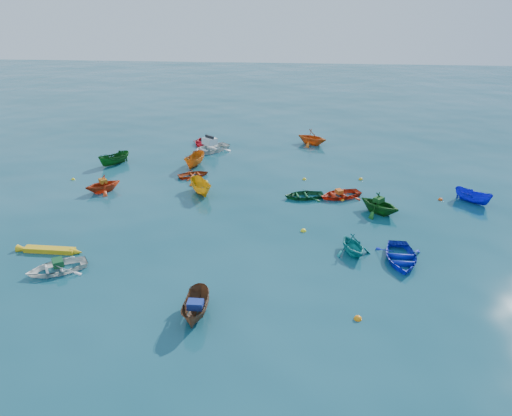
# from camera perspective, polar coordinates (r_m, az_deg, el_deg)

# --- Properties ---
(ground) EXTENTS (160.00, 160.00, 0.00)m
(ground) POSITION_cam_1_polar(r_m,az_deg,el_deg) (29.97, -0.88, -4.56)
(ground) COLOR #0A3E48
(ground) RESTS_ON ground
(dinghy_white_near) EXTENTS (3.92, 3.66, 0.66)m
(dinghy_white_near) POSITION_cam_1_polar(r_m,az_deg,el_deg) (29.72, -21.75, -6.71)
(dinghy_white_near) COLOR white
(dinghy_white_near) RESTS_ON ground
(sampan_brown_mid) EXTENTS (1.17, 3.03, 1.17)m
(sampan_brown_mid) POSITION_cam_1_polar(r_m,az_deg,el_deg) (24.37, -6.79, -12.17)
(sampan_brown_mid) COLOR brown
(sampan_brown_mid) RESTS_ON ground
(dinghy_blue_se) EXTENTS (2.73, 3.73, 0.76)m
(dinghy_blue_se) POSITION_cam_1_polar(r_m,az_deg,el_deg) (29.74, 16.16, -5.84)
(dinghy_blue_se) COLOR #0E1FB6
(dinghy_blue_se) RESTS_ON ground
(dinghy_orange_w) EXTENTS (3.55, 3.51, 1.42)m
(dinghy_orange_w) POSITION_cam_1_polar(r_m,az_deg,el_deg) (39.85, -17.01, 1.81)
(dinghy_orange_w) COLOR red
(dinghy_orange_w) RESTS_ON ground
(sampan_yellow_mid) EXTENTS (2.52, 3.29, 1.20)m
(sampan_yellow_mid) POSITION_cam_1_polar(r_m,az_deg,el_deg) (37.94, -6.25, 1.64)
(sampan_yellow_mid) COLOR gold
(sampan_yellow_mid) RESTS_ON ground
(dinghy_green_e) EXTENTS (3.31, 2.68, 0.61)m
(dinghy_green_e) POSITION_cam_1_polar(r_m,az_deg,el_deg) (37.16, 5.48, 1.19)
(dinghy_green_e) COLOR #124E27
(dinghy_green_e) RESTS_ON ground
(dinghy_cyan_se) EXTENTS (2.85, 3.05, 1.30)m
(dinghy_cyan_se) POSITION_cam_1_polar(r_m,az_deg,el_deg) (29.93, 10.94, -5.08)
(dinghy_cyan_se) COLOR teal
(dinghy_cyan_se) RESTS_ON ground
(dinghy_red_nw) EXTENTS (3.16, 2.88, 0.54)m
(dinghy_red_nw) POSITION_cam_1_polar(r_m,az_deg,el_deg) (41.52, -7.12, 3.60)
(dinghy_red_nw) COLOR #A2320D
(dinghy_red_nw) RESTS_ON ground
(sampan_orange_n) EXTENTS (1.80, 3.37, 1.24)m
(sampan_orange_n) POSITION_cam_1_polar(r_m,az_deg,el_deg) (43.95, -6.98, 4.76)
(sampan_orange_n) COLOR #C26312
(sampan_orange_n) RESTS_ON ground
(dinghy_green_n) EXTENTS (3.95, 3.92, 1.58)m
(dinghy_green_n) POSITION_cam_1_polar(r_m,az_deg,el_deg) (35.52, 13.84, -0.54)
(dinghy_green_n) COLOR #145517
(dinghy_green_n) RESTS_ON ground
(dinghy_red_ne) EXTENTS (3.86, 3.45, 0.66)m
(dinghy_red_ne) POSITION_cam_1_polar(r_m,az_deg,el_deg) (37.60, 9.56, 1.23)
(dinghy_red_ne) COLOR red
(dinghy_red_ne) RESTS_ON ground
(sampan_blue_far) EXTENTS (2.73, 2.64, 1.07)m
(sampan_blue_far) POSITION_cam_1_polar(r_m,az_deg,el_deg) (39.44, 23.44, 0.60)
(sampan_blue_far) COLOR #0F14C2
(sampan_blue_far) RESTS_ON ground
(dinghy_red_far) EXTENTS (2.11, 2.86, 0.57)m
(dinghy_red_far) POSITION_cam_1_polar(r_m,az_deg,el_deg) (50.34, -6.24, 7.28)
(dinghy_red_far) COLOR red
(dinghy_red_far) RESTS_ON ground
(dinghy_orange_far) EXTENTS (4.01, 3.84, 1.63)m
(dinghy_orange_far) POSITION_cam_1_polar(r_m,az_deg,el_deg) (50.26, 6.38, 7.25)
(dinghy_orange_far) COLOR #D75C14
(dinghy_orange_far) RESTS_ON ground
(sampan_green_far) EXTENTS (2.73, 3.11, 1.17)m
(sampan_green_far) POSITION_cam_1_polar(r_m,az_deg,el_deg) (45.75, -15.81, 4.79)
(sampan_green_far) COLOR #124F16
(sampan_green_far) RESTS_ON ground
(kayak_yellow) EXTENTS (3.74, 0.61, 0.37)m
(kayak_yellow) POSITION_cam_1_polar(r_m,az_deg,el_deg) (31.91, -22.47, -4.67)
(kayak_yellow) COLOR gold
(kayak_yellow) RESTS_ON ground
(motorboat_white) EXTENTS (4.86, 4.98, 1.44)m
(motorboat_white) POSITION_cam_1_polar(r_m,az_deg,el_deg) (47.95, -5.27, 6.47)
(motorboat_white) COLOR white
(motorboat_white) RESTS_ON ground
(tarp_green_a) EXTENTS (0.86, 0.91, 0.35)m
(tarp_green_a) POSITION_cam_1_polar(r_m,az_deg,el_deg) (29.48, -21.71, -5.82)
(tarp_green_a) COLOR #134E25
(tarp_green_a) RESTS_ON dinghy_white_near
(tarp_blue_a) EXTENTS (0.74, 0.56, 0.36)m
(tarp_blue_a) POSITION_cam_1_polar(r_m,az_deg,el_deg) (23.81, -6.95, -10.90)
(tarp_blue_a) COLOR navy
(tarp_blue_a) RESTS_ON sampan_brown_mid
(tarp_orange_a) EXTENTS (0.78, 0.80, 0.31)m
(tarp_orange_a) POSITION_cam_1_polar(r_m,az_deg,el_deg) (39.57, -17.09, 2.99)
(tarp_orange_a) COLOR #C26713
(tarp_orange_a) RESTS_ON dinghy_orange_w
(tarp_green_b) EXTENTS (0.84, 0.86, 0.33)m
(tarp_green_b) POSITION_cam_1_polar(r_m,az_deg,el_deg) (35.20, 13.85, 0.92)
(tarp_green_b) COLOR #124A16
(tarp_green_b) RESTS_ON dinghy_green_n
(tarp_orange_b) EXTENTS (0.65, 0.72, 0.28)m
(tarp_orange_b) POSITION_cam_1_polar(r_m,az_deg,el_deg) (37.38, 9.48, 1.88)
(tarp_orange_b) COLOR #CF5215
(tarp_orange_b) RESTS_ON dinghy_red_ne
(buoy_ye_a) EXTENTS (0.36, 0.36, 0.36)m
(buoy_ye_a) POSITION_cam_1_polar(r_m,az_deg,el_deg) (32.06, 5.43, -2.66)
(buoy_ye_a) COLOR yellow
(buoy_ye_a) RESTS_ON ground
(buoy_or_b) EXTENTS (0.39, 0.39, 0.39)m
(buoy_or_b) POSITION_cam_1_polar(r_m,az_deg,el_deg) (24.49, 11.56, -12.35)
(buoy_or_b) COLOR orange
(buoy_or_b) RESTS_ON ground
(buoy_ye_b) EXTENTS (0.30, 0.30, 0.30)m
(buoy_ye_b) POSITION_cam_1_polar(r_m,az_deg,el_deg) (43.13, -20.16, 3.06)
(buoy_ye_b) COLOR yellow
(buoy_ye_b) RESTS_ON ground
(buoy_or_c) EXTENTS (0.37, 0.37, 0.37)m
(buoy_or_c) POSITION_cam_1_polar(r_m,az_deg,el_deg) (39.61, -7.35, 2.57)
(buoy_or_c) COLOR #FF5A0D
(buoy_or_c) RESTS_ON ground
(buoy_ye_c) EXTENTS (0.33, 0.33, 0.33)m
(buoy_ye_c) POSITION_cam_1_polar(r_m,az_deg,el_deg) (40.70, 5.55, 3.25)
(buoy_ye_c) COLOR yellow
(buoy_ye_c) RESTS_ON ground
(buoy_or_d) EXTENTS (0.33, 0.33, 0.33)m
(buoy_or_d) POSITION_cam_1_polar(r_m,az_deg,el_deg) (39.01, 20.32, 0.87)
(buoy_or_d) COLOR #DE490C
(buoy_or_d) RESTS_ON ground
(buoy_ye_d) EXTENTS (0.38, 0.38, 0.38)m
(buoy_ye_d) POSITION_cam_1_polar(r_m,az_deg,el_deg) (40.12, -5.74, 2.93)
(buoy_ye_d) COLOR yellow
(buoy_ye_d) RESTS_ON ground
(buoy_or_e) EXTENTS (0.34, 0.34, 0.34)m
(buoy_or_e) POSITION_cam_1_polar(r_m,az_deg,el_deg) (37.09, 9.83, 0.89)
(buoy_or_e) COLOR orange
(buoy_or_e) RESTS_ON ground
(buoy_ye_e) EXTENTS (0.34, 0.34, 0.34)m
(buoy_ye_e) POSITION_cam_1_polar(r_m,az_deg,el_deg) (41.39, 11.88, 3.19)
(buoy_ye_e) COLOR gold
(buoy_ye_e) RESTS_ON ground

